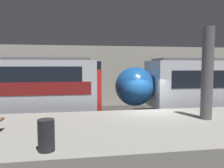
{
  "coord_description": "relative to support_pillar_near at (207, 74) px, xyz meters",
  "views": [
    {
      "loc": [
        -3.74,
        -10.74,
        3.27
      ],
      "look_at": [
        -1.87,
        1.01,
        2.28
      ],
      "focal_mm": 35.0,
      "sensor_mm": 36.0,
      "label": 1
    }
  ],
  "objects": [
    {
      "name": "ground_plane",
      "position": [
        -1.64,
        2.34,
        -2.95
      ],
      "size": [
        120.0,
        120.0,
        0.0
      ],
      "primitive_type": "plane",
      "color": "#33302D"
    },
    {
      "name": "platform",
      "position": [
        -1.64,
        -0.41,
        -2.44
      ],
      "size": [
        40.0,
        5.5,
        1.02
      ],
      "color": "gray",
      "rests_on": "ground"
    },
    {
      "name": "station_rear_barrier",
      "position": [
        -1.64,
        9.29,
        -0.51
      ],
      "size": [
        50.0,
        0.15,
        4.88
      ],
      "color": "#B2AD9E",
      "rests_on": "ground"
    },
    {
      "name": "support_pillar_near",
      "position": [
        0.0,
        0.0,
        0.0
      ],
      "size": [
        0.48,
        0.48,
        3.87
      ],
      "color": "#56565B",
      "rests_on": "platform"
    },
    {
      "name": "trash_bin",
      "position": [
        -6.22,
        -2.56,
        -1.51
      ],
      "size": [
        0.44,
        0.44,
        0.85
      ],
      "color": "#232328",
      "rests_on": "platform"
    }
  ]
}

